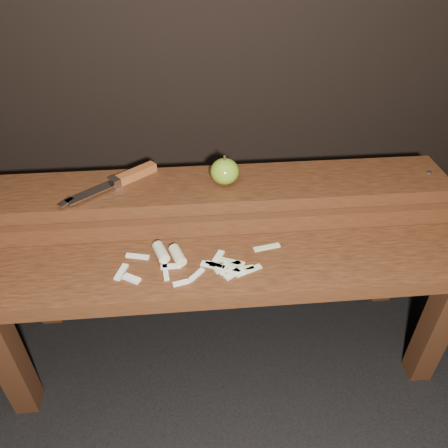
{
  "coord_description": "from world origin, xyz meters",
  "views": [
    {
      "loc": [
        -0.07,
        -0.78,
        1.1
      ],
      "look_at": [
        0.0,
        0.06,
        0.45
      ],
      "focal_mm": 35.0,
      "sensor_mm": 36.0,
      "label": 1
    }
  ],
  "objects": [
    {
      "name": "ground",
      "position": [
        0.0,
        0.0,
        0.0
      ],
      "size": [
        60.0,
        60.0,
        0.0
      ],
      "primitive_type": "plane",
      "color": "black"
    },
    {
      "name": "bench_front_tier",
      "position": [
        0.0,
        -0.06,
        0.35
      ],
      "size": [
        1.2,
        0.2,
        0.42
      ],
      "color": "#351B0D",
      "rests_on": "ground"
    },
    {
      "name": "bench_rear_tier",
      "position": [
        0.0,
        0.17,
        0.41
      ],
      "size": [
        1.2,
        0.21,
        0.5
      ],
      "color": "#351B0D",
      "rests_on": "ground"
    },
    {
      "name": "apple",
      "position": [
        0.01,
        0.17,
        0.53
      ],
      "size": [
        0.07,
        0.07,
        0.08
      ],
      "color": "olive",
      "rests_on": "bench_rear_tier"
    },
    {
      "name": "knife",
      "position": [
        -0.24,
        0.2,
        0.51
      ],
      "size": [
        0.23,
        0.18,
        0.02
      ],
      "color": "brown",
      "rests_on": "bench_rear_tier"
    },
    {
      "name": "apple_scraps",
      "position": [
        -0.1,
        -0.04,
        0.43
      ],
      "size": [
        0.39,
        0.13,
        0.03
      ],
      "color": "beige",
      "rests_on": "bench_front_tier"
    }
  ]
}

